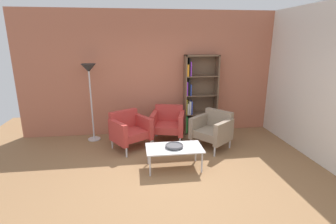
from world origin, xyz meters
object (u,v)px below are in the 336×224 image
Objects in this scene: coffee_table_low at (174,149)px; armchair_near_window at (168,123)px; armchair_by_bookshelf at (129,129)px; bookshelf_tall at (197,97)px; decorative_bowl at (174,146)px; floor_lamp_torchiere at (89,77)px; armchair_corner_red at (213,129)px.

armchair_near_window reaches higher than coffee_table_low.
bookshelf_tall is at bearing -7.19° from armchair_by_bookshelf.
floor_lamp_torchiere is (-1.63, 1.62, 1.01)m from decorative_bowl.
coffee_table_low is 1.18× the size of armchair_near_window.
armchair_near_window is 0.93m from armchair_by_bookshelf.
armchair_by_bookshelf is at bearing 127.85° from coffee_table_low.
armchair_by_bookshelf is at bearing -135.74° from armchair_corner_red.
armchair_near_window is 2.01m from floor_lamp_torchiere.
bookshelf_tall is at bearing 43.15° from armchair_near_window.
bookshelf_tall is 5.94× the size of decorative_bowl.
decorative_bowl is 1.36m from armchair_near_window.
bookshelf_tall is 2.03m from decorative_bowl.
armchair_by_bookshelf is (-1.75, 0.20, 0.00)m from armchair_corner_red.
floor_lamp_torchiere is at bearing -174.54° from armchair_near_window.
floor_lamp_torchiere reaches higher than armchair_by_bookshelf.
coffee_table_low is at bearing -84.39° from armchair_by_bookshelf.
armchair_corner_red is (0.12, -0.96, -0.48)m from bookshelf_tall.
armchair_near_window is 0.49× the size of floor_lamp_torchiere.
bookshelf_tall is 2.00× the size of armchair_corner_red.
armchair_by_bookshelf reaches higher than coffee_table_low.
coffee_table_low is 1.06× the size of armchair_by_bookshelf.
coffee_table_low is 1.36m from armchair_near_window.
armchair_by_bookshelf is at bearing -154.95° from bookshelf_tall.
armchair_near_window and armchair_corner_red have the same top height.
bookshelf_tall is 2.04m from coffee_table_low.
decorative_bowl is 0.34× the size of armchair_by_bookshelf.
armchair_corner_red reaches higher than decorative_bowl.
coffee_table_low is 3.12× the size of decorative_bowl.
bookshelf_tall is 1.00m from armchair_near_window.
armchair_near_window is 0.90× the size of armchair_by_bookshelf.
armchair_near_window is (-0.76, -0.43, -0.48)m from bookshelf_tall.
armchair_by_bookshelf is (-0.80, 1.03, -0.02)m from decorative_bowl.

